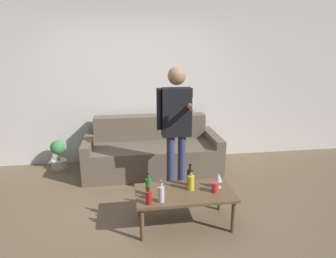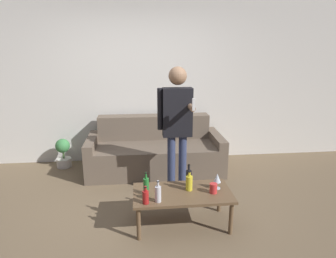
# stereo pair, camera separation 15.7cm
# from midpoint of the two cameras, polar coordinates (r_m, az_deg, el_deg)

# --- Properties ---
(ground_plane) EXTENTS (16.00, 16.00, 0.00)m
(ground_plane) POSITION_cam_midpoint_polar(r_m,az_deg,el_deg) (3.55, -6.21, -17.06)
(ground_plane) COLOR #756047
(wall_back) EXTENTS (8.00, 0.06, 2.70)m
(wall_back) POSITION_cam_midpoint_polar(r_m,az_deg,el_deg) (5.00, -7.67, 9.03)
(wall_back) COLOR silver
(wall_back) RESTS_ON ground_plane
(couch) EXTENTS (2.07, 0.90, 0.82)m
(couch) POSITION_cam_midpoint_polar(r_m,az_deg,el_deg) (4.74, -4.01, -4.34)
(couch) COLOR #6B5B4C
(couch) RESTS_ON ground_plane
(coffee_table) EXTENTS (1.05, 0.55, 0.39)m
(coffee_table) POSITION_cam_midpoint_polar(r_m,az_deg,el_deg) (3.31, 1.76, -12.50)
(coffee_table) COLOR brown
(coffee_table) RESTS_ON ground_plane
(bottle_orange) EXTENTS (0.06, 0.06, 0.25)m
(bottle_orange) POSITION_cam_midpoint_polar(r_m,az_deg,el_deg) (3.39, 2.86, -9.15)
(bottle_orange) COLOR black
(bottle_orange) RESTS_ON coffee_table
(bottle_green) EXTENTS (0.06, 0.06, 0.23)m
(bottle_green) POSITION_cam_midpoint_polar(r_m,az_deg,el_deg) (3.06, -2.81, -12.22)
(bottle_green) COLOR silver
(bottle_green) RESTS_ON coffee_table
(bottle_dark) EXTENTS (0.06, 0.06, 0.25)m
(bottle_dark) POSITION_cam_midpoint_polar(r_m,az_deg,el_deg) (3.20, -5.18, -10.80)
(bottle_dark) COLOR #23752D
(bottle_dark) RESTS_ON coffee_table
(bottle_yellow) EXTENTS (0.07, 0.07, 0.22)m
(bottle_yellow) POSITION_cam_midpoint_polar(r_m,az_deg,el_deg) (3.30, 3.00, -10.08)
(bottle_yellow) COLOR yellow
(bottle_yellow) RESTS_ON coffee_table
(bottle_red) EXTENTS (0.06, 0.06, 0.18)m
(bottle_red) POSITION_cam_midpoint_polar(r_m,az_deg,el_deg) (3.04, -5.17, -12.82)
(bottle_red) COLOR #B21E1E
(bottle_red) RESTS_ON coffee_table
(wine_glass_near) EXTENTS (0.08, 0.08, 0.17)m
(wine_glass_near) POSITION_cam_midpoint_polar(r_m,az_deg,el_deg) (3.36, 8.26, -9.14)
(wine_glass_near) COLOR silver
(wine_glass_near) RESTS_ON coffee_table
(cup_on_table) EXTENTS (0.08, 0.08, 0.11)m
(cup_on_table) POSITION_cam_midpoint_polar(r_m,az_deg,el_deg) (3.29, 7.59, -10.96)
(cup_on_table) COLOR red
(cup_on_table) RESTS_ON coffee_table
(person_standing_front) EXTENTS (0.43, 0.42, 1.67)m
(person_standing_front) POSITION_cam_midpoint_polar(r_m,az_deg,el_deg) (3.73, 0.35, 1.66)
(person_standing_front) COLOR navy
(person_standing_front) RESTS_ON ground_plane
(potted_plant) EXTENTS (0.23, 0.23, 0.47)m
(potted_plant) POSITION_cam_midpoint_polar(r_m,az_deg,el_deg) (5.11, -20.99, -4.53)
(potted_plant) COLOR silver
(potted_plant) RESTS_ON ground_plane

